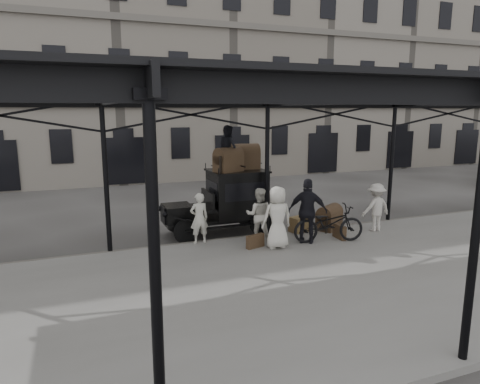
% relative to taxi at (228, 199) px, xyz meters
% --- Properties ---
extents(ground, '(120.00, 120.00, 0.00)m').
position_rel_taxi_xyz_m(ground, '(0.97, -3.02, -1.20)').
color(ground, '#383533').
rests_on(ground, ground).
extents(platform, '(28.00, 8.00, 0.15)m').
position_rel_taxi_xyz_m(platform, '(0.97, -5.02, -1.13)').
color(platform, slate).
rests_on(platform, ground).
extents(canopy, '(22.50, 9.00, 4.74)m').
position_rel_taxi_xyz_m(canopy, '(0.97, -4.74, 3.39)').
color(canopy, black).
rests_on(canopy, ground).
extents(building_frontage, '(64.00, 8.00, 14.00)m').
position_rel_taxi_xyz_m(building_frontage, '(0.97, 14.98, 5.80)').
color(building_frontage, slate).
rests_on(building_frontage, ground).
extents(taxi, '(3.65, 1.55, 2.18)m').
position_rel_taxi_xyz_m(taxi, '(0.00, 0.00, 0.00)').
color(taxi, black).
rests_on(taxi, ground).
extents(porter_left, '(0.58, 0.39, 1.57)m').
position_rel_taxi_xyz_m(porter_left, '(-1.39, -1.22, -0.27)').
color(porter_left, beige).
rests_on(porter_left, platform).
extents(porter_midleft, '(1.01, 0.93, 1.68)m').
position_rel_taxi_xyz_m(porter_midleft, '(0.41, -1.67, -0.21)').
color(porter_midleft, beige).
rests_on(porter_midleft, platform).
extents(porter_centre, '(0.92, 0.61, 1.85)m').
position_rel_taxi_xyz_m(porter_centre, '(0.64, -2.50, -0.13)').
color(porter_centre, beige).
rests_on(porter_centre, platform).
extents(porter_official, '(1.25, 1.05, 2.00)m').
position_rel_taxi_xyz_m(porter_official, '(1.71, -2.41, -0.05)').
color(porter_official, black).
rests_on(porter_official, platform).
extents(porter_right, '(1.06, 0.63, 1.63)m').
position_rel_taxi_xyz_m(porter_right, '(4.55, -2.06, -0.24)').
color(porter_right, beige).
rests_on(porter_right, platform).
extents(bicycle, '(2.33, 1.22, 1.16)m').
position_rel_taxi_xyz_m(bicycle, '(2.38, -2.56, -0.47)').
color(bicycle, black).
rests_on(bicycle, platform).
extents(porter_roof, '(0.67, 0.81, 1.52)m').
position_rel_taxi_xyz_m(porter_roof, '(-0.03, -0.10, 1.74)').
color(porter_roof, black).
rests_on(porter_roof, taxi).
extents(steamer_trunk_roof_near, '(1.06, 0.87, 0.67)m').
position_rel_taxi_xyz_m(steamer_trunk_roof_near, '(-0.08, -0.25, 1.31)').
color(steamer_trunk_roof_near, '#483321').
rests_on(steamer_trunk_roof_near, taxi).
extents(steamer_trunk_roof_far, '(1.02, 0.67, 0.72)m').
position_rel_taxi_xyz_m(steamer_trunk_roof_far, '(0.67, 0.20, 1.34)').
color(steamer_trunk_roof_far, '#483321').
rests_on(steamer_trunk_roof_far, taxi).
extents(steamer_trunk_platform, '(1.12, 1.00, 0.70)m').
position_rel_taxi_xyz_m(steamer_trunk_platform, '(3.21, -1.32, -0.70)').
color(steamer_trunk_platform, '#483321').
rests_on(steamer_trunk_platform, platform).
extents(wicker_hamper, '(0.70, 0.60, 0.50)m').
position_rel_taxi_xyz_m(wicker_hamper, '(2.09, -1.22, -0.80)').
color(wicker_hamper, olive).
rests_on(wicker_hamper, platform).
extents(suitcase_upright, '(0.18, 0.61, 0.45)m').
position_rel_taxi_xyz_m(suitcase_upright, '(2.90, -2.39, -0.83)').
color(suitcase_upright, '#483321').
rests_on(suitcase_upright, platform).
extents(suitcase_flat, '(0.62, 0.32, 0.40)m').
position_rel_taxi_xyz_m(suitcase_flat, '(0.04, -2.27, -0.85)').
color(suitcase_flat, '#483321').
rests_on(suitcase_flat, platform).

